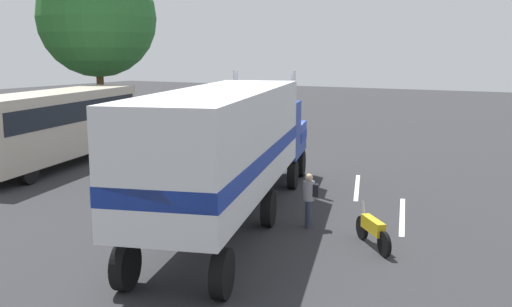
{
  "coord_description": "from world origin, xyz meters",
  "views": [
    {
      "loc": [
        -21.11,
        -10.5,
        5.18
      ],
      "look_at": [
        -3.41,
        -0.8,
        1.6
      ],
      "focal_mm": 40.35,
      "sensor_mm": 36.0,
      "label": 1
    }
  ],
  "objects_px": {
    "person_bystander": "(309,198)",
    "parked_bus": "(56,121)",
    "tree_right": "(97,18)",
    "semi_truck": "(233,142)",
    "motorcycle": "(373,230)"
  },
  "relations": [
    {
      "from": "person_bystander",
      "to": "parked_bus",
      "type": "height_order",
      "value": "parked_bus"
    },
    {
      "from": "semi_truck",
      "to": "motorcycle",
      "type": "relative_size",
      "value": 8.61
    },
    {
      "from": "semi_truck",
      "to": "parked_bus",
      "type": "height_order",
      "value": "semi_truck"
    },
    {
      "from": "semi_truck",
      "to": "motorcycle",
      "type": "xyz_separation_m",
      "value": [
        -0.14,
        -4.42,
        -2.04
      ]
    },
    {
      "from": "person_bystander",
      "to": "tree_right",
      "type": "relative_size",
      "value": 0.15
    },
    {
      "from": "parked_bus",
      "to": "tree_right",
      "type": "relative_size",
      "value": 1.05
    },
    {
      "from": "semi_truck",
      "to": "motorcycle",
      "type": "height_order",
      "value": "semi_truck"
    },
    {
      "from": "person_bystander",
      "to": "tree_right",
      "type": "xyz_separation_m",
      "value": [
        11.2,
        18.87,
        6.29
      ]
    },
    {
      "from": "parked_bus",
      "to": "tree_right",
      "type": "distance_m",
      "value": 10.71
    },
    {
      "from": "semi_truck",
      "to": "tree_right",
      "type": "bearing_deg",
      "value": 54.42
    },
    {
      "from": "person_bystander",
      "to": "parked_bus",
      "type": "xyz_separation_m",
      "value": [
        3.17,
        13.98,
        1.17
      ]
    },
    {
      "from": "semi_truck",
      "to": "person_bystander",
      "type": "relative_size",
      "value": 8.75
    },
    {
      "from": "semi_truck",
      "to": "tree_right",
      "type": "relative_size",
      "value": 1.33
    },
    {
      "from": "semi_truck",
      "to": "tree_right",
      "type": "height_order",
      "value": "tree_right"
    },
    {
      "from": "semi_truck",
      "to": "parked_bus",
      "type": "relative_size",
      "value": 1.26
    }
  ]
}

